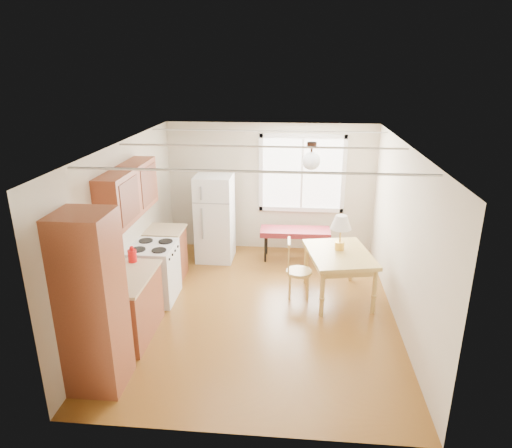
# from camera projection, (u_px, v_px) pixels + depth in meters

# --- Properties ---
(room_shell) EXTENTS (4.60, 5.60, 2.62)m
(room_shell) POSITION_uv_depth(u_px,v_px,m) (260.00, 233.00, 6.54)
(room_shell) COLOR #5C3612
(room_shell) RESTS_ON ground
(kitchen_run) EXTENTS (0.65, 3.40, 2.20)m
(kitchen_run) POSITION_uv_depth(u_px,v_px,m) (131.00, 273.00, 6.22)
(kitchen_run) COLOR brown
(kitchen_run) RESTS_ON ground
(window_unit) EXTENTS (1.64, 0.05, 1.51)m
(window_unit) POSITION_uv_depth(u_px,v_px,m) (302.00, 174.00, 8.71)
(window_unit) COLOR white
(window_unit) RESTS_ON room_shell
(pendant_light) EXTENTS (0.26, 0.26, 0.40)m
(pendant_light) POSITION_uv_depth(u_px,v_px,m) (311.00, 160.00, 6.52)
(pendant_light) COLOR #301D15
(pendant_light) RESTS_ON room_shell
(refrigerator) EXTENTS (0.68, 0.70, 1.63)m
(refrigerator) POSITION_uv_depth(u_px,v_px,m) (215.00, 218.00, 8.51)
(refrigerator) COLOR white
(refrigerator) RESTS_ON ground
(bench) EXTENTS (1.31, 0.51, 0.60)m
(bench) POSITION_uv_depth(u_px,v_px,m) (295.00, 233.00, 8.56)
(bench) COLOR maroon
(bench) RESTS_ON ground
(dining_table) EXTENTS (1.15, 1.39, 0.77)m
(dining_table) POSITION_uv_depth(u_px,v_px,m) (339.00, 259.00, 7.10)
(dining_table) COLOR #B08D43
(dining_table) RESTS_ON ground
(chair) EXTENTS (0.41, 0.41, 0.94)m
(chair) POSITION_uv_depth(u_px,v_px,m) (294.00, 265.00, 7.19)
(chair) COLOR #B08D43
(chair) RESTS_ON ground
(table_lamp) EXTENTS (0.33, 0.33, 0.56)m
(table_lamp) POSITION_uv_depth(u_px,v_px,m) (341.00, 225.00, 7.05)
(table_lamp) COLOR gold
(table_lamp) RESTS_ON dining_table
(coffee_maker) EXTENTS (0.22, 0.26, 0.34)m
(coffee_maker) POSITION_uv_depth(u_px,v_px,m) (110.00, 283.00, 5.53)
(coffee_maker) COLOR black
(coffee_maker) RESTS_ON kitchen_run
(kettle) EXTENTS (0.12, 0.12, 0.24)m
(kettle) POSITION_uv_depth(u_px,v_px,m) (132.00, 255.00, 6.40)
(kettle) COLOR red
(kettle) RESTS_ON kitchen_run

